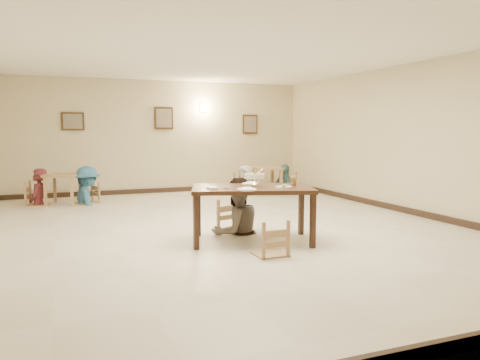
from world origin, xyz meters
name	(u,v)px	position (x,y,z in m)	size (l,w,h in m)	color
floor	(221,228)	(0.00, 0.00, 0.00)	(10.00, 10.00, 0.00)	beige
ceiling	(220,50)	(0.00, 0.00, 3.00)	(10.00, 10.00, 0.00)	white
wall_back	(160,137)	(0.00, 5.00, 1.50)	(10.00, 10.00, 0.00)	beige
wall_front	(451,154)	(0.00, -5.00, 1.50)	(10.00, 10.00, 0.00)	beige
wall_right	(409,139)	(4.00, 0.00, 1.50)	(10.00, 10.00, 0.00)	beige
baseboard_back	(161,190)	(0.00, 4.97, 0.06)	(8.00, 0.06, 0.12)	black
baseboard_front	(438,349)	(0.00, -4.97, 0.06)	(8.00, 0.06, 0.12)	black
baseboard_right	(406,210)	(3.97, 0.00, 0.06)	(0.06, 10.00, 0.12)	black
picture_a	(73,121)	(-2.20, 4.96, 1.90)	(0.55, 0.04, 0.45)	#362312
picture_b	(164,118)	(0.10, 4.96, 2.00)	(0.50, 0.04, 0.60)	#362312
picture_c	(250,124)	(2.60, 4.96, 1.85)	(0.45, 0.04, 0.55)	#362312
wall_sconce	(203,108)	(1.20, 4.96, 2.30)	(0.16, 0.05, 0.22)	#FFD88C
main_table	(252,192)	(0.11, -1.13, 0.75)	(1.99, 1.49, 0.83)	#361E13
chair_far	(235,202)	(0.14, -0.33, 0.48)	(0.46, 0.46, 0.97)	tan
chair_near	(270,221)	(0.04, -1.91, 0.46)	(0.43, 0.43, 0.92)	tan
main_diner	(236,178)	(0.12, -0.45, 0.90)	(0.88, 0.68, 1.80)	gray
curry_warmer	(254,176)	(0.14, -1.14, 0.99)	(0.34, 0.30, 0.27)	silver
rice_plate_far	(250,183)	(0.22, -0.81, 0.84)	(0.27, 0.27, 0.06)	white
rice_plate_near	(247,189)	(-0.11, -1.48, 0.84)	(0.27, 0.27, 0.06)	white
fried_plate	(284,187)	(0.50, -1.41, 0.85)	(0.25, 0.25, 0.05)	white
chili_dish	(227,187)	(-0.29, -1.16, 0.84)	(0.11, 0.11, 0.02)	white
napkin_cutlery	(212,188)	(-0.52, -1.17, 0.85)	(0.15, 0.25, 0.03)	white
drink_glass	(294,181)	(0.77, -1.21, 0.90)	(0.08, 0.08, 0.15)	white
bg_table_left	(63,180)	(-2.50, 3.73, 0.57)	(0.89, 0.89, 0.70)	tan
bg_table_right	(266,172)	(2.57, 3.75, 0.57)	(0.73, 0.73, 0.70)	tan
bg_chair_ll	(38,183)	(-3.01, 3.75, 0.51)	(0.48, 0.48, 1.03)	tan
bg_chair_lr	(87,183)	(-1.98, 3.70, 0.47)	(0.44, 0.44, 0.94)	tan
bg_chair_rl	(246,174)	(2.00, 3.80, 0.54)	(0.50, 0.50, 1.07)	tan
bg_chair_rr	(285,172)	(3.14, 3.78, 0.54)	(0.51, 0.51, 1.09)	tan
bg_diner_a	(37,168)	(-3.01, 3.75, 0.83)	(0.61, 0.40, 1.66)	maroon
bg_diner_b	(86,166)	(-1.98, 3.70, 0.86)	(1.11, 0.64, 1.72)	teal
bg_diner_c	(246,165)	(2.00, 3.80, 0.77)	(0.75, 0.49, 1.53)	silver
bg_diner_d	(285,164)	(3.14, 3.78, 0.77)	(0.90, 0.37, 1.53)	teal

